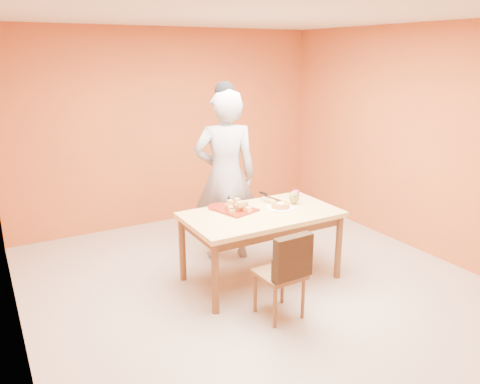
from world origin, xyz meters
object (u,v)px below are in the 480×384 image
dining_chair (281,272)px  red_dinner_plate (221,207)px  person (225,176)px  checker_tin (295,193)px  sponge_cake (281,205)px  egg_ornament (294,198)px  dining_table (261,221)px  pastry_platter (237,210)px  magenta_glass (296,195)px

dining_chair → red_dinner_plate: size_ratio=3.11×
person → checker_tin: (0.73, -0.36, -0.22)m
sponge_cake → egg_ornament: size_ratio=1.34×
dining_table → egg_ornament: bearing=8.2°
egg_ornament → checker_tin: egg_ornament is taller
person → pastry_platter: size_ratio=5.78×
dining_chair → sponge_cake: (0.49, 0.74, 0.35)m
sponge_cake → checker_tin: sponge_cake is taller
dining_table → egg_ornament: 0.50m
egg_ornament → dining_table: bearing=-178.8°
sponge_cake → checker_tin: (0.43, 0.34, -0.02)m
dining_chair → checker_tin: (0.92, 1.08, 0.33)m
person → checker_tin: 0.84m
dining_table → red_dinner_plate: (-0.30, 0.35, 0.10)m
checker_tin → red_dinner_plate: bearing=180.0°
dining_chair → sponge_cake: bearing=54.3°
dining_chair → checker_tin: size_ratio=8.76×
dining_chair → checker_tin: 1.46m
person → magenta_glass: size_ratio=18.71×
dining_chair → pastry_platter: dining_chair is taller
red_dinner_plate → magenta_glass: 0.89m
magenta_glass → person: bearing=139.6°
sponge_cake → magenta_glass: magenta_glass is taller
dining_table → sponge_cake: 0.28m
dining_table → red_dinner_plate: red_dinner_plate is taller
egg_ornament → magenta_glass: egg_ornament is taller
pastry_platter → sponge_cake: (0.45, -0.15, 0.02)m
dining_chair → red_dinner_plate: 1.13m
pastry_platter → egg_ornament: (0.66, -0.10, 0.06)m
dining_chair → magenta_glass: bearing=46.1°
magenta_glass → checker_tin: size_ratio=1.09×
sponge_cake → magenta_glass: bearing=27.9°
pastry_platter → sponge_cake: bearing=-19.0°
dining_table → checker_tin: size_ratio=16.40×
red_dinner_plate → pastry_platter: bearing=-61.8°
dining_table → pastry_platter: 0.28m
pastry_platter → magenta_glass: bearing=1.4°
dining_table → checker_tin: 0.77m
person → sponge_cake: bearing=131.9°
pastry_platter → checker_tin: size_ratio=3.52×
dining_table → egg_ornament: size_ratio=11.04×
red_dinner_plate → egg_ornament: size_ratio=1.89×
egg_ornament → checker_tin: size_ratio=1.49×
dining_table → checker_tin: checker_tin is taller
person → pastry_platter: bearing=93.5°
red_dinner_plate → sponge_cake: sponge_cake is taller
person → sponge_cake: (0.29, -0.70, -0.20)m
sponge_cake → dining_table: bearing=-177.6°
sponge_cake → magenta_glass: size_ratio=1.83×
red_dinner_plate → magenta_glass: magenta_glass is taller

